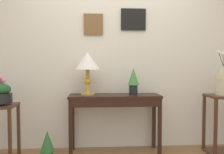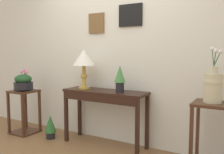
% 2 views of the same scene
% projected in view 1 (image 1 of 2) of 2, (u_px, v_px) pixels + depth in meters
% --- Properties ---
extents(back_wall_with_art, '(9.00, 0.13, 2.80)m').
position_uv_depth(back_wall_with_art, '(114.00, 49.00, 3.60)').
color(back_wall_with_art, silver).
rests_on(back_wall_with_art, ground).
extents(console_table, '(1.21, 0.38, 0.79)m').
position_uv_depth(console_table, '(115.00, 104.00, 3.34)').
color(console_table, black).
rests_on(console_table, ground).
extents(table_lamp, '(0.33, 0.33, 0.57)m').
position_uv_depth(table_lamp, '(88.00, 63.00, 3.31)').
color(table_lamp, gold).
rests_on(table_lamp, console_table).
extents(potted_plant_on_console, '(0.15, 0.15, 0.36)m').
position_uv_depth(potted_plant_on_console, '(133.00, 80.00, 3.34)').
color(potted_plant_on_console, black).
rests_on(potted_plant_on_console, console_table).
extents(pedestal_stand_left, '(0.38, 0.38, 0.70)m').
position_uv_depth(pedestal_stand_left, '(0.00, 133.00, 3.07)').
color(pedestal_stand_left, '#472819').
rests_on(pedestal_stand_left, ground).
extents(pedestal_stand_right, '(0.38, 0.38, 0.78)m').
position_uv_depth(pedestal_stand_right, '(222.00, 124.00, 3.34)').
color(pedestal_stand_right, '#472819').
rests_on(pedestal_stand_right, ground).
extents(flower_vase_tall_right, '(0.20, 0.20, 0.59)m').
position_uv_depth(flower_vase_tall_right, '(223.00, 81.00, 3.31)').
color(flower_vase_tall_right, beige).
rests_on(flower_vase_tall_right, pedestal_stand_right).
extents(potted_plant_floor, '(0.17, 0.17, 0.37)m').
position_uv_depth(potted_plant_floor, '(47.00, 144.00, 3.13)').
color(potted_plant_floor, black).
rests_on(potted_plant_floor, ground).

